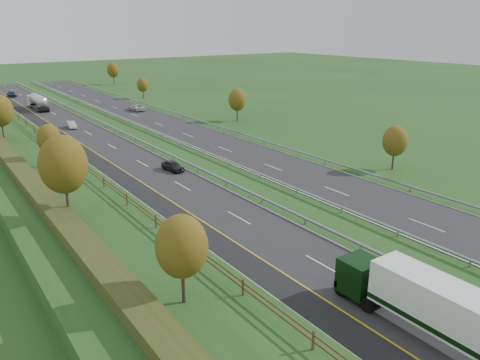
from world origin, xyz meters
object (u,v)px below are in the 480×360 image
object	(u,v)px
car_silver_mid	(71,125)
car_small_far	(12,94)
box_lorry	(455,318)
road_tanker	(38,101)
car_dark_near	(173,166)
car_oncoming	(136,108)

from	to	relation	value
car_silver_mid	car_small_far	distance (m)	51.30
box_lorry	road_tanker	xyz separation A→B (m)	(-0.13, 103.77, -0.47)
car_dark_near	car_oncoming	world-z (taller)	car_oncoming
car_silver_mid	car_small_far	bearing A→B (deg)	95.37
car_dark_near	car_oncoming	bearing A→B (deg)	65.67
box_lorry	car_silver_mid	world-z (taller)	box_lorry
road_tanker	car_silver_mid	xyz separation A→B (m)	(0.12, -25.77, -1.18)
car_silver_mid	car_small_far	size ratio (longest dim) A/B	0.82
car_small_far	car_oncoming	world-z (taller)	car_oncoming
car_small_far	car_dark_near	bearing A→B (deg)	-85.63
road_tanker	car_dark_near	distance (m)	61.52
box_lorry	car_dark_near	size ratio (longest dim) A/B	4.19
road_tanker	car_silver_mid	distance (m)	25.80
box_lorry	car_small_far	distance (m)	129.30
car_oncoming	car_dark_near	bearing A→B (deg)	70.67
car_dark_near	car_silver_mid	world-z (taller)	car_dark_near
car_small_far	road_tanker	bearing A→B (deg)	-85.90
car_small_far	car_oncoming	distance (m)	44.57
box_lorry	car_oncoming	size ratio (longest dim) A/B	3.19
box_lorry	road_tanker	bearing A→B (deg)	90.07
box_lorry	car_oncoming	world-z (taller)	box_lorry
car_dark_near	road_tanker	bearing A→B (deg)	86.14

